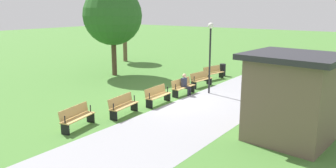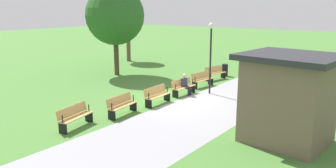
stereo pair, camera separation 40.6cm
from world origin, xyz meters
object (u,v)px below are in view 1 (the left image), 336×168
bench_3 (157,95)px  person_seated (185,84)px  lamp_post (210,45)px  trash_bin (223,70)px  bench_2 (183,86)px  bench_5 (77,117)px  kiosk (291,97)px  bench_0 (213,73)px  bench_1 (201,79)px  tree_1 (113,16)px  bench_4 (123,105)px  tree_0 (124,19)px

bench_3 → person_seated: (-2.35, 0.14, 0.17)m
lamp_post → trash_bin: size_ratio=4.64×
bench_2 → bench_5: same height
bench_3 → kiosk: (0.88, 6.73, 1.17)m
bench_0 → bench_1: 2.32m
bench_2 → bench_5: (6.91, -0.55, 0.00)m
bench_5 → kiosk: size_ratio=0.51×
tree_1 → bench_2: bearing=76.0°
lamp_post → bench_4: bearing=-11.9°
tree_1 → kiosk: 14.85m
bench_4 → bench_2: bearing=170.8°
lamp_post → bench_0: bearing=-155.3°
bench_3 → tree_1: tree_1 is taller
person_seated → tree_1: size_ratio=0.19×
tree_1 → trash_bin: (-4.32, 6.44, -3.77)m
bench_0 → tree_1: 8.00m
bench_2 → tree_1: 8.16m
bench_4 → tree_0: bearing=-144.3°
bench_0 → lamp_post: (3.45, 1.58, 2.29)m
bench_4 → lamp_post: lamp_post is taller
trash_bin → person_seated: bearing=7.0°
lamp_post → tree_1: bearing=-94.3°
bench_3 → bench_4: 2.32m
bench_5 → tree_0: tree_0 is taller
tree_0 → bench_2: bearing=57.4°
tree_1 → lamp_post: bearing=85.7°
bench_3 → person_seated: bearing=174.2°
tree_1 → person_seated: bearing=76.5°
bench_3 → lamp_post: size_ratio=0.43×
bench_1 → bench_4: bearing=6.9°
tree_0 → bench_5: bearing=36.5°
person_seated → lamp_post: size_ratio=0.30×
bench_1 → tree_1: size_ratio=0.28×
tree_1 → lamp_post: size_ratio=1.58×
bench_2 → lamp_post: bearing=140.4°
bench_5 → trash_bin: bearing=168.7°
tree_0 → tree_1: 6.34m
bench_2 → lamp_post: 2.76m
tree_1 → kiosk: (4.95, 13.77, -2.56)m
lamp_post → kiosk: size_ratio=1.15×
kiosk → bench_5: bearing=-57.6°
bench_5 → lamp_post: bearing=157.4°
bench_5 → trash_bin: bench_5 is taller
bench_4 → person_seated: bearing=169.1°
person_seated → tree_1: 8.20m
tree_1 → bench_0: bearing=113.7°
bench_1 → tree_0: size_ratio=0.34×
bench_0 → lamp_post: 4.43m
bench_1 → tree_1: tree_1 is taller
tree_1 → trash_bin: 8.63m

